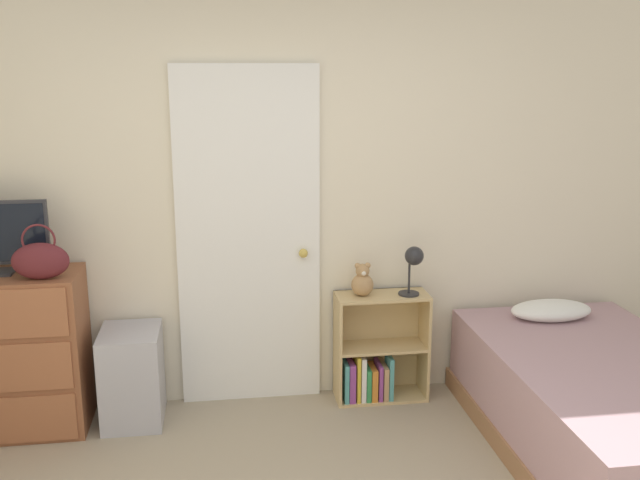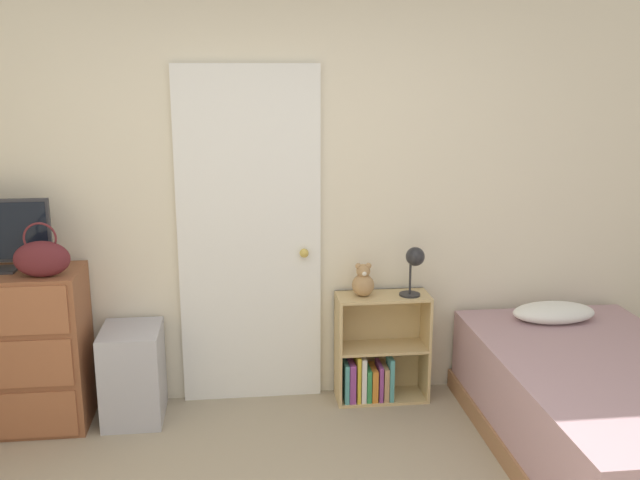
# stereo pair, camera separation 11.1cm
# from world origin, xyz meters

# --- Properties ---
(wall_back) EXTENTS (10.00, 0.06, 2.55)m
(wall_back) POSITION_xyz_m (0.00, 2.08, 1.27)
(wall_back) COLOR beige
(wall_back) RESTS_ON ground_plane
(door_closed) EXTENTS (0.86, 0.09, 2.08)m
(door_closed) POSITION_xyz_m (-0.19, 2.03, 1.04)
(door_closed) COLOR white
(door_closed) RESTS_ON ground_plane
(dresser) EXTENTS (0.85, 0.44, 0.93)m
(dresser) POSITION_xyz_m (-1.58, 1.81, 0.47)
(dresser) COLOR brown
(dresser) RESTS_ON ground_plane
(handbag) EXTENTS (0.30, 0.13, 0.31)m
(handbag) POSITION_xyz_m (-1.33, 1.69, 1.04)
(handbag) COLOR #591E23
(handbag) RESTS_ON dresser
(storage_bin) EXTENTS (0.34, 0.41, 0.56)m
(storage_bin) POSITION_xyz_m (-0.90, 1.82, 0.28)
(storage_bin) COLOR #ADADB7
(storage_bin) RESTS_ON ground_plane
(bookshelf) EXTENTS (0.57, 0.25, 0.69)m
(bookshelf) POSITION_xyz_m (0.58, 1.91, 0.26)
(bookshelf) COLOR tan
(bookshelf) RESTS_ON ground_plane
(teddy_bear) EXTENTS (0.14, 0.14, 0.21)m
(teddy_bear) POSITION_xyz_m (0.49, 1.90, 0.78)
(teddy_bear) COLOR tan
(teddy_bear) RESTS_ON bookshelf
(desk_lamp) EXTENTS (0.15, 0.14, 0.31)m
(desk_lamp) POSITION_xyz_m (0.80, 1.86, 0.91)
(desk_lamp) COLOR #262628
(desk_lamp) RESTS_ON bookshelf
(bed) EXTENTS (1.14, 1.95, 0.64)m
(bed) POSITION_xyz_m (1.66, 1.06, 0.27)
(bed) COLOR #996B47
(bed) RESTS_ON ground_plane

